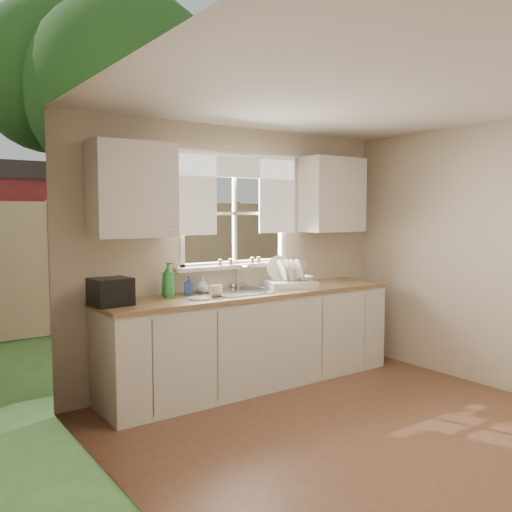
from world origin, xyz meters
TOP-DOWN VIEW (x-y plane):
  - ground at (0.00, 0.00)m, footprint 4.00×4.00m
  - room_walls at (0.00, -0.07)m, footprint 3.62×4.02m
  - ceiling at (0.00, 0.00)m, footprint 3.60×4.00m
  - window at (0.00, 2.00)m, footprint 1.38×0.16m
  - curtains at (0.00, 1.95)m, footprint 1.50×0.03m
  - base_cabinets at (0.00, 1.68)m, footprint 3.00×0.62m
  - countertop at (0.00, 1.68)m, footprint 3.04×0.65m
  - upper_cabinet_left at (-1.15, 1.82)m, footprint 0.70×0.33m
  - upper_cabinet_right at (1.15, 1.82)m, footprint 0.70×0.33m
  - wall_outlet at (0.88, 1.99)m, footprint 0.08×0.01m
  - sill_jars at (0.02, 1.94)m, footprint 0.50×0.04m
  - backyard at (0.58, 8.42)m, footprint 20.00×10.00m
  - sink at (0.00, 1.71)m, footprint 0.88×0.52m
  - dish_rack at (0.46, 1.70)m, footprint 0.57×0.50m
  - bowl at (0.59, 1.65)m, footprint 0.21×0.21m
  - soap_bottle_a at (-0.83, 1.82)m, footprint 0.16×0.16m
  - soap_bottle_b at (-0.62, 1.84)m, footprint 0.10×0.10m
  - soap_bottle_c at (-0.46, 1.86)m, footprint 0.16×0.16m
  - saucer at (-0.65, 1.58)m, footprint 0.20×0.20m
  - cup at (-0.46, 1.63)m, footprint 0.14×0.14m
  - black_appliance at (-1.40, 1.72)m, footprint 0.33×0.29m

SIDE VIEW (x-z plane):
  - ground at x=0.00m, z-range 0.00..0.00m
  - base_cabinets at x=0.00m, z-range 0.00..0.87m
  - sink at x=0.00m, z-range 0.64..1.04m
  - countertop at x=0.00m, z-range 0.87..0.91m
  - saucer at x=-0.65m, z-range 0.91..0.92m
  - cup at x=-0.46m, z-range 0.91..1.01m
  - dish_rack at x=0.46m, z-range 0.82..1.13m
  - soap_bottle_c at x=-0.46m, z-range 0.91..1.06m
  - soap_bottle_b at x=-0.62m, z-range 0.91..1.08m
  - bowl at x=0.59m, z-range 0.97..1.02m
  - black_appliance at x=-1.40m, z-range 0.91..1.13m
  - soap_bottle_a at x=-0.83m, z-range 0.91..1.22m
  - wall_outlet at x=0.88m, z-range 1.02..1.14m
  - sill_jars at x=0.02m, z-range 1.15..1.21m
  - room_walls at x=0.00m, z-range -0.01..2.49m
  - window at x=0.00m, z-range 0.95..2.02m
  - upper_cabinet_left at x=-1.15m, z-range 1.45..2.25m
  - upper_cabinet_right at x=1.15m, z-range 1.45..2.25m
  - curtains at x=0.00m, z-range 1.53..2.34m
  - ceiling at x=0.00m, z-range 2.49..2.51m
  - backyard at x=0.58m, z-range 0.40..6.53m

